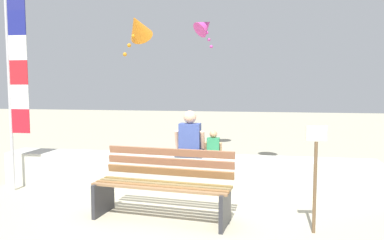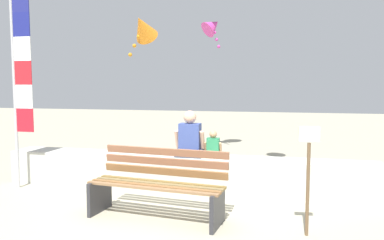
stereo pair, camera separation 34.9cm
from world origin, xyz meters
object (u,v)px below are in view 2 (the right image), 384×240
person_adult (190,138)px  kite_orange (143,28)px  park_bench (158,185)px  kite_magenta (213,26)px  sign_post (308,171)px  person_child (213,147)px  flag_banner (19,73)px

person_adult → kite_orange: bearing=133.8°
park_bench → person_adult: bearing=85.7°
kite_magenta → sign_post: kite_magenta is taller
kite_orange → sign_post: bearing=-43.5°
kite_magenta → sign_post: size_ratio=0.68×
person_adult → sign_post: person_adult is taller
park_bench → kite_magenta: bearing=91.8°
park_bench → person_adult: 1.43m
park_bench → kite_magenta: size_ratio=2.12×
person_adult → kite_orange: (-1.32, 1.38, 2.04)m
person_child → kite_magenta: 4.30m
person_adult → park_bench: bearing=-94.3°
flag_banner → person_child: bearing=9.9°
person_child → flag_banner: 3.41m
park_bench → kite_orange: bearing=114.0°
person_adult → flag_banner: 3.01m
person_adult → sign_post: size_ratio=0.59×
park_bench → person_child: bearing=70.2°
park_bench → person_child: 1.48m
kite_orange → flag_banner: bearing=-126.7°
person_adult → person_child: bearing=0.1°
person_child → sign_post: bearing=-48.4°
person_child → kite_orange: 3.08m
person_child → flag_banner: flag_banner is taller
kite_orange → sign_post: (3.08, -2.93, -2.15)m
person_child → kite_orange: kite_orange is taller
kite_orange → person_child: bearing=-38.9°
flag_banner → sign_post: size_ratio=2.60×
kite_orange → kite_magenta: size_ratio=1.06×
park_bench → sign_post: bearing=-5.9°
park_bench → kite_orange: size_ratio=2.00×
sign_post → kite_orange: bearing=136.5°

